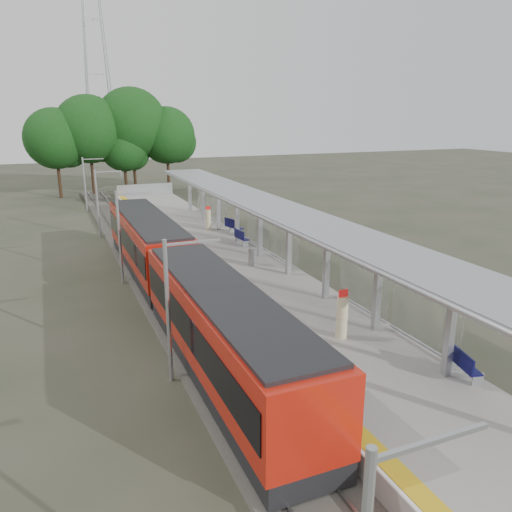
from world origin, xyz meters
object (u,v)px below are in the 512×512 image
Objects in this scene: bench_far at (233,226)px; info_pillar_near at (342,317)px; bench_mid at (241,237)px; train at (176,274)px; info_pillar_far at (208,220)px; bench_near at (463,363)px; litter_bin at (252,257)px.

info_pillar_near is at bearing -114.69° from bench_far.
bench_mid is 3.24m from bench_far.
train reaches higher than info_pillar_near.
info_pillar_far is (0.91, 20.25, -0.08)m from info_pillar_near.
bench_far is at bearing 103.79° from bench_near.
litter_bin is at bearing -98.01° from info_pillar_far.
bench_mid is at bearing -88.34° from info_pillar_far.
bench_far is at bearing 74.59° from bench_mid.
info_pillar_far is (-1.29, 1.97, 0.20)m from bench_far.
train is 6.24m from litter_bin.
bench_near is at bearing -92.99° from info_pillar_far.
bench_far is 2.36m from info_pillar_far.
bench_mid is at bearing 81.96° from info_pillar_near.
info_pillar_far is at bearing 93.14° from bench_mid.
bench_near is 1.50× the size of litter_bin.
bench_near is at bearing -92.75° from bench_mid.
train is 16.15× the size of bench_far.
info_pillar_near is (-1.57, -15.10, 0.33)m from bench_mid.
litter_bin is (-0.40, -9.78, -0.28)m from info_pillar_far.
info_pillar_far is (-0.66, 5.15, 0.25)m from bench_mid.
train is at bearing -133.42° from bench_mid.
info_pillar_near is 1.10× the size of info_pillar_far.
train reaches higher than info_pillar_far.
info_pillar_near reaches higher than bench_far.
bench_near is at bearing -108.21° from bench_far.
train reaches higher than bench_mid.
info_pillar_far is at bearing 85.32° from info_pillar_near.
train is at bearing 121.46° from info_pillar_near.
train is 18.09× the size of bench_near.
info_pillar_near is 20.27m from info_pillar_far.
litter_bin is (5.33, 3.19, -0.55)m from train.
train is 13.06m from bench_far.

